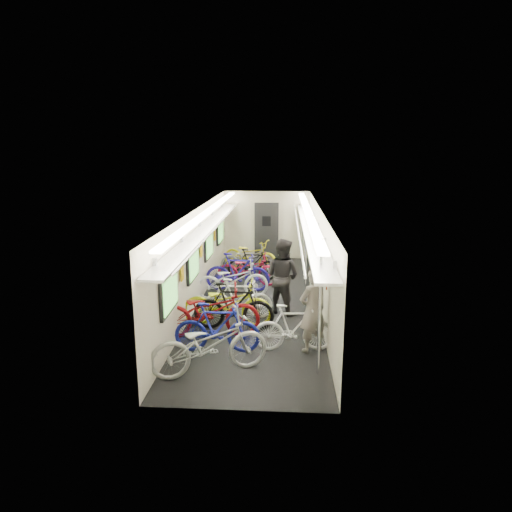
# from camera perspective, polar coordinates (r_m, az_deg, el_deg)

# --- Properties ---
(train_car_shell) EXTENTS (10.00, 10.00, 10.00)m
(train_car_shell) POSITION_cam_1_polar(r_m,az_deg,el_deg) (12.01, -1.23, 2.87)
(train_car_shell) COLOR black
(train_car_shell) RESTS_ON ground
(bicycle_0) EXTENTS (2.17, 1.46, 1.08)m
(bicycle_0) POSITION_cam_1_polar(r_m,az_deg,el_deg) (7.97, -5.82, -10.92)
(bicycle_0) COLOR #A4A5A8
(bicycle_0) RESTS_ON ground
(bicycle_1) EXTENTS (1.65, 0.48, 0.99)m
(bicycle_1) POSITION_cam_1_polar(r_m,az_deg,el_deg) (8.78, -4.88, -8.91)
(bicycle_1) COLOR navy
(bicycle_1) RESTS_ON ground
(bicycle_2) EXTENTS (2.20, 1.05, 1.11)m
(bicycle_2) POSITION_cam_1_polar(r_m,az_deg,el_deg) (9.45, -5.97, -6.93)
(bicycle_2) COLOR maroon
(bicycle_2) RESTS_ON ground
(bicycle_3) EXTENTS (1.76, 0.56, 1.05)m
(bicycle_3) POSITION_cam_1_polar(r_m,az_deg,el_deg) (9.80, -2.83, -6.32)
(bicycle_3) COLOR black
(bicycle_3) RESTS_ON ground
(bicycle_4) EXTENTS (1.97, 0.72, 1.03)m
(bicycle_4) POSITION_cam_1_polar(r_m,az_deg,el_deg) (10.02, -3.61, -5.95)
(bicycle_4) COLOR #CED313
(bicycle_4) RESTS_ON ground
(bicycle_5) EXTENTS (1.59, 0.50, 0.94)m
(bicycle_5) POSITION_cam_1_polar(r_m,az_deg,el_deg) (10.48, -2.24, -5.33)
(bicycle_5) COLOR white
(bicycle_5) RESTS_ON ground
(bicycle_6) EXTENTS (1.98, 1.04, 0.99)m
(bicycle_6) POSITION_cam_1_polar(r_m,az_deg,el_deg) (11.88, -2.97, -3.02)
(bicycle_6) COLOR silver
(bicycle_6) RESTS_ON ground
(bicycle_7) EXTENTS (1.80, 0.59, 1.07)m
(bicycle_7) POSITION_cam_1_polar(r_m,az_deg,el_deg) (12.50, -2.33, -2.01)
(bicycle_7) COLOR navy
(bicycle_7) RESTS_ON ground
(bicycle_8) EXTENTS (1.81, 0.72, 0.94)m
(bicycle_8) POSITION_cam_1_polar(r_m,az_deg,el_deg) (13.05, -1.01, -1.66)
(bicycle_8) COLOR maroon
(bicycle_8) RESTS_ON ground
(bicycle_9) EXTENTS (1.59, 0.63, 0.93)m
(bicycle_9) POSITION_cam_1_polar(r_m,az_deg,el_deg) (13.63, -0.43, -1.03)
(bicycle_9) COLOR black
(bicycle_9) RESTS_ON ground
(bicycle_10) EXTENTS (2.01, 1.36, 1.00)m
(bicycle_10) POSITION_cam_1_polar(r_m,az_deg,el_deg) (14.71, -0.72, 0.14)
(bicycle_10) COLOR gold
(bicycle_10) RESTS_ON ground
(bicycle_11) EXTENTS (1.60, 0.57, 0.94)m
(bicycle_11) POSITION_cam_1_polar(r_m,az_deg,el_deg) (8.84, 4.74, -8.92)
(bicycle_11) COLOR white
(bicycle_11) RESTS_ON ground
(bicycle_12) EXTENTS (1.77, 0.87, 0.89)m
(bicycle_12) POSITION_cam_1_polar(r_m,az_deg,el_deg) (14.37, -1.07, -0.38)
(bicycle_12) COLOR slate
(bicycle_12) RESTS_ON ground
(passenger_near) EXTENTS (0.72, 0.66, 1.65)m
(passenger_near) POSITION_cam_1_polar(r_m,az_deg,el_deg) (8.73, 7.11, -6.77)
(passenger_near) COLOR gray
(passenger_near) RESTS_ON ground
(passenger_mid) EXTENTS (1.10, 1.04, 1.80)m
(passenger_mid) POSITION_cam_1_polar(r_m,az_deg,el_deg) (10.72, 3.30, -2.53)
(passenger_mid) COLOR black
(passenger_mid) RESTS_ON ground
(backpack) EXTENTS (0.29, 0.22, 0.38)m
(backpack) POSITION_cam_1_polar(r_m,az_deg,el_deg) (9.09, 9.66, -3.04)
(backpack) COLOR #9F280F
(backpack) RESTS_ON passenger_near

